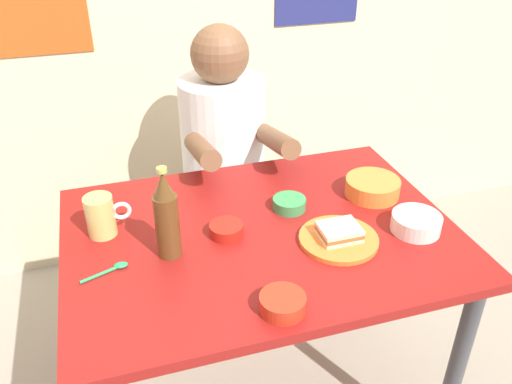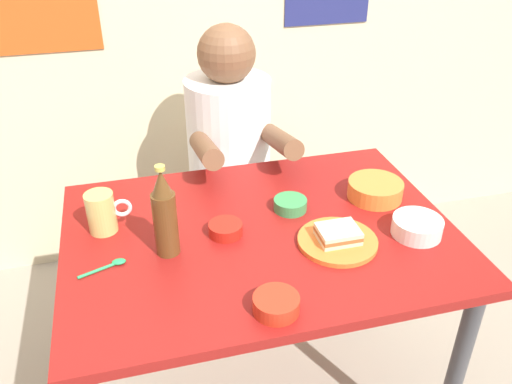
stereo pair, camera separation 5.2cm
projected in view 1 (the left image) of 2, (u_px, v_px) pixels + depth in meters
dining_table at (261, 257)px, 1.56m from camera, size 1.10×0.80×0.74m
stool at (226, 222)px, 2.24m from camera, size 0.34×0.34×0.45m
person_seated at (223, 133)px, 2.02m from camera, size 0.33×0.56×0.72m
plate_orange at (338, 239)px, 1.47m from camera, size 0.22×0.22×0.01m
sandwich at (339, 232)px, 1.46m from camera, size 0.11×0.09×0.04m
beer_mug at (101, 216)px, 1.47m from camera, size 0.13×0.08×0.12m
beer_bottle at (167, 217)px, 1.36m from camera, size 0.06×0.06×0.26m
sambal_bowl_red at (226, 229)px, 1.49m from camera, size 0.10×0.10×0.03m
sauce_bowl_chili at (283, 303)px, 1.23m from camera, size 0.11×0.11×0.04m
soup_bowl_orange at (372, 186)px, 1.67m from camera, size 0.17×0.17×0.05m
dip_bowl_green at (289, 203)px, 1.60m from camera, size 0.10×0.10×0.03m
rice_bowl_white at (416, 222)px, 1.50m from camera, size 0.14×0.14×0.05m
spoon at (113, 269)px, 1.36m from camera, size 0.12×0.05×0.01m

